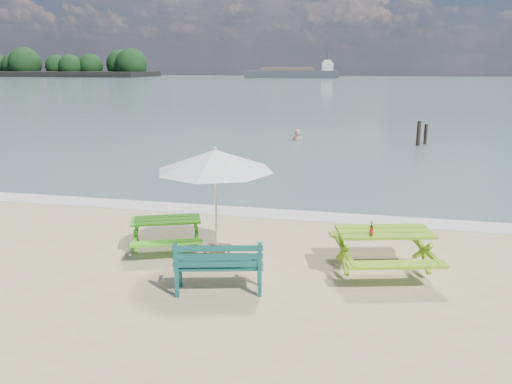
% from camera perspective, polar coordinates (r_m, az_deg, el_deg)
% --- Properties ---
extents(sea, '(300.00, 300.00, 0.00)m').
position_cam_1_polar(sea, '(93.08, 11.25, 11.76)').
color(sea, slate).
rests_on(sea, ground).
extents(foam_strip, '(22.00, 0.90, 0.01)m').
position_cam_1_polar(foam_strip, '(13.34, 2.27, -2.50)').
color(foam_strip, silver).
rests_on(foam_strip, ground).
extents(island_headland, '(90.00, 22.00, 7.60)m').
position_cam_1_polar(island_headland, '(185.71, -25.48, 12.87)').
color(island_headland, black).
rests_on(island_headland, ground).
extents(picnic_table_left, '(1.95, 2.04, 0.69)m').
position_cam_1_polar(picnic_table_left, '(10.91, -10.18, -4.84)').
color(picnic_table_left, '#43AE1A').
rests_on(picnic_table_left, ground).
extents(picnic_table_right, '(2.19, 2.33, 0.84)m').
position_cam_1_polar(picnic_table_right, '(9.90, 14.31, -6.65)').
color(picnic_table_right, '#71A118').
rests_on(picnic_table_right, ground).
extents(park_bench, '(1.60, 0.85, 0.94)m').
position_cam_1_polar(park_bench, '(8.89, -4.25, -9.51)').
color(park_bench, '#114743').
rests_on(park_bench, ground).
extents(side_table, '(0.47, 0.47, 0.30)m').
position_cam_1_polar(side_table, '(10.23, -4.48, -7.00)').
color(side_table, brown).
rests_on(side_table, ground).
extents(patio_umbrella, '(2.35, 2.35, 2.29)m').
position_cam_1_polar(patio_umbrella, '(9.70, -4.70, 3.64)').
color(patio_umbrella, silver).
rests_on(patio_umbrella, ground).
extents(beer_bottle, '(0.07, 0.07, 0.27)m').
position_cam_1_polar(beer_bottle, '(9.40, 13.04, -4.33)').
color(beer_bottle, brown).
rests_on(beer_bottle, picnic_table_right).
extents(swimmer, '(0.76, 0.61, 1.83)m').
position_cam_1_polar(swimmer, '(26.50, 4.77, 5.23)').
color(swimmer, tan).
rests_on(swimmer, ground).
extents(mooring_pilings, '(0.58, 0.78, 1.41)m').
position_cam_1_polar(mooring_pilings, '(26.07, 18.37, 6.14)').
color(mooring_pilings, black).
rests_on(mooring_pilings, ground).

